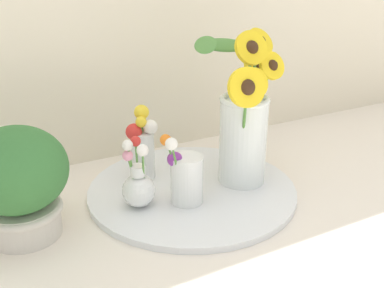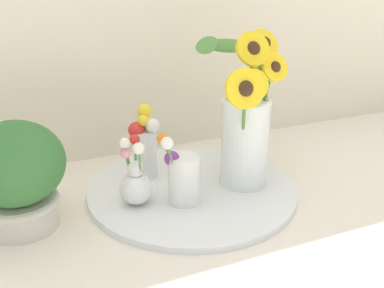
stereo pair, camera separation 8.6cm
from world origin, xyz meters
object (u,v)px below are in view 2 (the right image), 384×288
vase_small_center (183,176)px  potted_plant (17,173)px  vase_small_back (145,144)px  mason_jar_sunflowers (245,127)px  vase_bulb_right (136,182)px  serving_tray (192,190)px

vase_small_center → potted_plant: size_ratio=0.73×
vase_small_center → vase_small_back: vase_small_back is taller
mason_jar_sunflowers → vase_small_back: size_ratio=1.98×
vase_small_center → vase_bulb_right: 0.11m
serving_tray → vase_bulb_right: bearing=-171.9°
serving_tray → vase_small_back: (-0.09, 0.11, 0.10)m
serving_tray → potted_plant: potted_plant is taller
serving_tray → vase_small_back: vase_small_back is taller
vase_small_back → serving_tray: bearing=-51.2°
mason_jar_sunflowers → vase_bulb_right: (-0.28, 0.00, -0.10)m
serving_tray → vase_small_center: 0.11m
vase_bulb_right → potted_plant: size_ratio=0.68×
mason_jar_sunflowers → potted_plant: size_ratio=1.58×
mason_jar_sunflowers → vase_small_center: 0.20m
mason_jar_sunflowers → vase_bulb_right: 0.30m
serving_tray → mason_jar_sunflowers: mason_jar_sunflowers is taller
vase_small_center → vase_bulb_right: vase_small_center is taller
vase_small_back → potted_plant: (-0.31, -0.11, 0.03)m
serving_tray → vase_small_center: bearing=-130.1°
vase_small_center → potted_plant: bearing=170.4°
potted_plant → vase_small_back: bearing=18.6°
mason_jar_sunflowers → vase_bulb_right: mason_jar_sunflowers is taller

